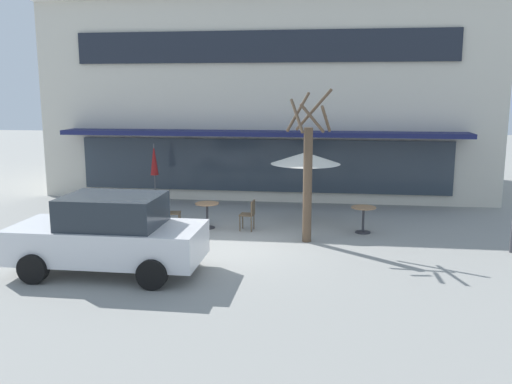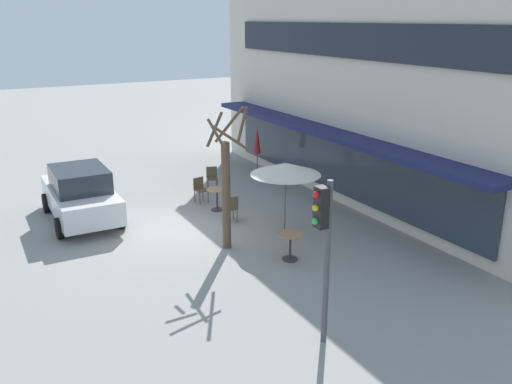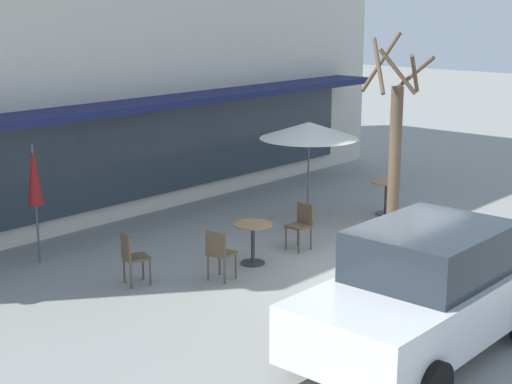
{
  "view_description": "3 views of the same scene",
  "coord_description": "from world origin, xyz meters",
  "px_view_note": "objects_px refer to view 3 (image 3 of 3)",
  "views": [
    {
      "loc": [
        2.41,
        -13.44,
        3.99
      ],
      "look_at": [
        0.19,
        3.01,
        0.91
      ],
      "focal_mm": 38.0,
      "sensor_mm": 36.0,
      "label": 1
    },
    {
      "loc": [
        14.75,
        -5.32,
        6.24
      ],
      "look_at": [
        0.76,
        2.33,
        1.1
      ],
      "focal_mm": 38.0,
      "sensor_mm": 36.0,
      "label": 2
    },
    {
      "loc": [
        -11.24,
        -7.21,
        4.63
      ],
      "look_at": [
        -0.3,
        2.5,
        1.1
      ],
      "focal_mm": 55.0,
      "sensor_mm": 36.0,
      "label": 3
    }
  ],
  "objects_px": {
    "cafe_chair_1": "(301,223)",
    "parked_sedan": "(425,291)",
    "cafe_table_near_wall": "(386,192)",
    "patio_umbrella_cream_folded": "(309,130)",
    "patio_umbrella_green_folded": "(34,176)",
    "cafe_chair_0": "(132,255)",
    "cafe_table_streetside": "(253,237)",
    "street_tree": "(395,148)",
    "cafe_chair_2": "(219,251)"
  },
  "relations": [
    {
      "from": "patio_umbrella_green_folded",
      "to": "parked_sedan",
      "type": "bearing_deg",
      "value": -79.7
    },
    {
      "from": "cafe_table_near_wall",
      "to": "cafe_chair_1",
      "type": "xyz_separation_m",
      "value": [
        -3.27,
        -0.17,
        0.01
      ]
    },
    {
      "from": "cafe_table_near_wall",
      "to": "cafe_table_streetside",
      "type": "height_order",
      "value": "same"
    },
    {
      "from": "patio_umbrella_cream_folded",
      "to": "cafe_chair_1",
      "type": "xyz_separation_m",
      "value": [
        -1.55,
        -1.05,
        -1.5
      ]
    },
    {
      "from": "cafe_chair_1",
      "to": "street_tree",
      "type": "distance_m",
      "value": 2.37
    },
    {
      "from": "cafe_chair_0",
      "to": "street_tree",
      "type": "distance_m",
      "value": 5.63
    },
    {
      "from": "cafe_table_near_wall",
      "to": "patio_umbrella_cream_folded",
      "type": "height_order",
      "value": "patio_umbrella_cream_folded"
    },
    {
      "from": "patio_umbrella_green_folded",
      "to": "street_tree",
      "type": "bearing_deg",
      "value": -35.94
    },
    {
      "from": "cafe_table_near_wall",
      "to": "patio_umbrella_cream_folded",
      "type": "xyz_separation_m",
      "value": [
        -1.71,
        0.88,
        1.51
      ]
    },
    {
      "from": "cafe_table_near_wall",
      "to": "cafe_chair_0",
      "type": "xyz_separation_m",
      "value": [
        -6.71,
        0.72,
        0.01
      ]
    },
    {
      "from": "patio_umbrella_cream_folded",
      "to": "parked_sedan",
      "type": "distance_m",
      "value": 6.68
    },
    {
      "from": "cafe_chair_0",
      "to": "cafe_table_streetside",
      "type": "bearing_deg",
      "value": -19.94
    },
    {
      "from": "parked_sedan",
      "to": "cafe_chair_2",
      "type": "bearing_deg",
      "value": 87.15
    },
    {
      "from": "patio_umbrella_green_folded",
      "to": "street_tree",
      "type": "relative_size",
      "value": 0.54
    },
    {
      "from": "cafe_chair_0",
      "to": "cafe_table_near_wall",
      "type": "bearing_deg",
      "value": -6.14
    },
    {
      "from": "patio_umbrella_green_folded",
      "to": "cafe_chair_0",
      "type": "relative_size",
      "value": 2.47
    },
    {
      "from": "parked_sedan",
      "to": "street_tree",
      "type": "height_order",
      "value": "street_tree"
    },
    {
      "from": "cafe_table_near_wall",
      "to": "parked_sedan",
      "type": "bearing_deg",
      "value": -143.63
    },
    {
      "from": "patio_umbrella_cream_folded",
      "to": "cafe_chair_0",
      "type": "bearing_deg",
      "value": -178.14
    },
    {
      "from": "cafe_table_near_wall",
      "to": "street_tree",
      "type": "relative_size",
      "value": 0.19
    },
    {
      "from": "parked_sedan",
      "to": "street_tree",
      "type": "xyz_separation_m",
      "value": [
        4.24,
        3.15,
        0.98
      ]
    },
    {
      "from": "cafe_table_streetside",
      "to": "patio_umbrella_green_folded",
      "type": "relative_size",
      "value": 0.35
    },
    {
      "from": "cafe_chair_0",
      "to": "cafe_chair_1",
      "type": "height_order",
      "value": "same"
    },
    {
      "from": "cafe_table_near_wall",
      "to": "patio_umbrella_green_folded",
      "type": "height_order",
      "value": "patio_umbrella_green_folded"
    },
    {
      "from": "patio_umbrella_green_folded",
      "to": "patio_umbrella_cream_folded",
      "type": "height_order",
      "value": "same"
    },
    {
      "from": "cafe_chair_1",
      "to": "parked_sedan",
      "type": "relative_size",
      "value": 0.21
    },
    {
      "from": "patio_umbrella_cream_folded",
      "to": "cafe_chair_0",
      "type": "relative_size",
      "value": 2.47
    },
    {
      "from": "cafe_table_near_wall",
      "to": "cafe_chair_0",
      "type": "bearing_deg",
      "value": 173.86
    },
    {
      "from": "patio_umbrella_cream_folded",
      "to": "street_tree",
      "type": "relative_size",
      "value": 0.54
    },
    {
      "from": "patio_umbrella_green_folded",
      "to": "parked_sedan",
      "type": "relative_size",
      "value": 0.52
    },
    {
      "from": "cafe_table_streetside",
      "to": "cafe_chair_0",
      "type": "bearing_deg",
      "value": 160.06
    },
    {
      "from": "cafe_table_streetside",
      "to": "patio_umbrella_cream_folded",
      "type": "relative_size",
      "value": 0.35
    },
    {
      "from": "patio_umbrella_cream_folded",
      "to": "cafe_chair_1",
      "type": "distance_m",
      "value": 2.4
    },
    {
      "from": "cafe_table_streetside",
      "to": "cafe_chair_0",
      "type": "xyz_separation_m",
      "value": [
        -2.16,
        0.78,
        0.01
      ]
    },
    {
      "from": "patio_umbrella_cream_folded",
      "to": "parked_sedan",
      "type": "height_order",
      "value": "patio_umbrella_cream_folded"
    },
    {
      "from": "cafe_chair_2",
      "to": "street_tree",
      "type": "distance_m",
      "value": 4.35
    },
    {
      "from": "cafe_table_streetside",
      "to": "cafe_chair_2",
      "type": "bearing_deg",
      "value": -170.55
    },
    {
      "from": "patio_umbrella_green_folded",
      "to": "parked_sedan",
      "type": "height_order",
      "value": "patio_umbrella_green_folded"
    },
    {
      "from": "cafe_chair_0",
      "to": "cafe_chair_2",
      "type": "distance_m",
      "value": 1.47
    },
    {
      "from": "parked_sedan",
      "to": "cafe_table_near_wall",
      "type": "bearing_deg",
      "value": 36.37
    },
    {
      "from": "cafe_table_near_wall",
      "to": "patio_umbrella_cream_folded",
      "type": "distance_m",
      "value": 2.45
    },
    {
      "from": "cafe_table_streetside",
      "to": "parked_sedan",
      "type": "relative_size",
      "value": 0.18
    },
    {
      "from": "patio_umbrella_green_folded",
      "to": "cafe_chair_0",
      "type": "bearing_deg",
      "value": -79.7
    },
    {
      "from": "cafe_table_streetside",
      "to": "cafe_chair_0",
      "type": "height_order",
      "value": "cafe_chair_0"
    },
    {
      "from": "patio_umbrella_cream_folded",
      "to": "parked_sedan",
      "type": "xyz_separation_m",
      "value": [
        -4.09,
        -5.16,
        -1.14
      ]
    },
    {
      "from": "cafe_chair_1",
      "to": "patio_umbrella_cream_folded",
      "type": "bearing_deg",
      "value": 34.08
    },
    {
      "from": "cafe_chair_1",
      "to": "cafe_chair_0",
      "type": "bearing_deg",
      "value": 165.51
    },
    {
      "from": "patio_umbrella_green_folded",
      "to": "patio_umbrella_cream_folded",
      "type": "distance_m",
      "value": 5.77
    },
    {
      "from": "parked_sedan",
      "to": "patio_umbrella_green_folded",
      "type": "bearing_deg",
      "value": 100.3
    },
    {
      "from": "cafe_chair_2",
      "to": "street_tree",
      "type": "bearing_deg",
      "value": -12.38
    }
  ]
}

